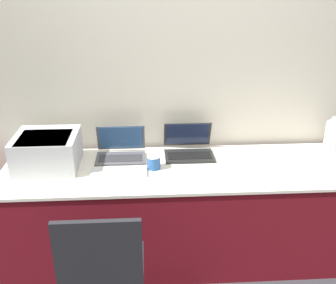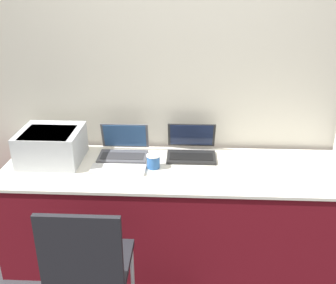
{
  "view_description": "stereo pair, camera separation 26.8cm",
  "coord_description": "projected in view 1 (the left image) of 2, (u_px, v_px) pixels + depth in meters",
  "views": [
    {
      "loc": [
        -0.29,
        -2.07,
        1.97
      ],
      "look_at": [
        -0.14,
        0.38,
        0.91
      ],
      "focal_mm": 42.0,
      "sensor_mm": 36.0,
      "label": 1
    },
    {
      "loc": [
        -0.02,
        -2.08,
        1.97
      ],
      "look_at": [
        -0.14,
        0.38,
        0.91
      ],
      "focal_mm": 42.0,
      "sensor_mm": 36.0,
      "label": 2
    }
  ],
  "objects": [
    {
      "name": "coffee_cup",
      "position": [
        154.0,
        162.0,
        2.69
      ],
      "size": [
        0.09,
        0.09,
        0.1
      ],
      "color": "#285699",
      "rests_on": "table"
    },
    {
      "name": "laptop_right",
      "position": [
        189.0,
        148.0,
        2.9
      ],
      "size": [
        0.35,
        0.31,
        0.22
      ],
      "color": "black",
      "rests_on": "table"
    },
    {
      "name": "laptop_left",
      "position": [
        121.0,
        151.0,
        2.86
      ],
      "size": [
        0.35,
        0.27,
        0.22
      ],
      "color": "#4C4C51",
      "rests_on": "table"
    },
    {
      "name": "table",
      "position": [
        188.0,
        212.0,
        2.87
      ],
      "size": [
        2.58,
        0.71,
        0.73
      ],
      "color": "maroon",
      "rests_on": "ground_plane"
    },
    {
      "name": "wall_back",
      "position": [
        184.0,
        72.0,
        2.89
      ],
      "size": [
        8.0,
        0.05,
        2.6
      ],
      "color": "#B7B2A3",
      "rests_on": "ground_plane"
    },
    {
      "name": "chair",
      "position": [
        103.0,
        267.0,
        2.06
      ],
      "size": [
        0.43,
        0.41,
        0.91
      ],
      "color": "black",
      "rests_on": "ground_plane"
    },
    {
      "name": "external_keyboard",
      "position": [
        119.0,
        172.0,
        2.64
      ],
      "size": [
        0.37,
        0.14,
        0.02
      ],
      "color": "silver",
      "rests_on": "table"
    },
    {
      "name": "printer",
      "position": [
        47.0,
        150.0,
        2.7
      ],
      "size": [
        0.42,
        0.39,
        0.23
      ],
      "color": "#B2B7BC",
      "rests_on": "table"
    },
    {
      "name": "metal_pitcher",
      "position": [
        333.0,
        135.0,
        2.94
      ],
      "size": [
        0.12,
        0.12,
        0.27
      ],
      "color": "silver",
      "rests_on": "table"
    }
  ]
}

